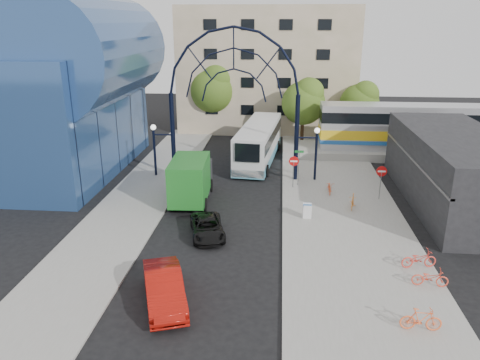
# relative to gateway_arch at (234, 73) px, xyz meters

# --- Properties ---
(ground) EXTENTS (120.00, 120.00, 0.00)m
(ground) POSITION_rel_gateway_arch_xyz_m (0.00, -14.00, -8.56)
(ground) COLOR black
(ground) RESTS_ON ground
(sidewalk_east) EXTENTS (8.00, 56.00, 0.12)m
(sidewalk_east) POSITION_rel_gateway_arch_xyz_m (8.00, -10.00, -8.50)
(sidewalk_east) COLOR gray
(sidewalk_east) RESTS_ON ground
(plaza_west) EXTENTS (5.00, 50.00, 0.12)m
(plaza_west) POSITION_rel_gateway_arch_xyz_m (-6.50, -8.00, -8.50)
(plaza_west) COLOR gray
(plaza_west) RESTS_ON ground
(gateway_arch) EXTENTS (13.64, 0.44, 12.10)m
(gateway_arch) POSITION_rel_gateway_arch_xyz_m (0.00, 0.00, 0.00)
(gateway_arch) COLOR black
(gateway_arch) RESTS_ON ground
(stop_sign) EXTENTS (0.80, 0.07, 2.50)m
(stop_sign) POSITION_rel_gateway_arch_xyz_m (4.80, -2.00, -6.56)
(stop_sign) COLOR slate
(stop_sign) RESTS_ON sidewalk_east
(do_not_enter_sign) EXTENTS (0.76, 0.07, 2.48)m
(do_not_enter_sign) POSITION_rel_gateway_arch_xyz_m (11.00, -4.00, -6.58)
(do_not_enter_sign) COLOR slate
(do_not_enter_sign) RESTS_ON sidewalk_east
(street_name_sign) EXTENTS (0.70, 0.70, 2.80)m
(street_name_sign) POSITION_rel_gateway_arch_xyz_m (5.20, -1.40, -6.43)
(street_name_sign) COLOR slate
(street_name_sign) RESTS_ON sidewalk_east
(sandwich_board) EXTENTS (0.55, 0.61, 0.99)m
(sandwich_board) POSITION_rel_gateway_arch_xyz_m (5.60, -8.02, -7.81)
(sandwich_board) COLOR white
(sandwich_board) RESTS_ON sidewalk_east
(transit_hall) EXTENTS (16.50, 18.00, 14.50)m
(transit_hall) POSITION_rel_gateway_arch_xyz_m (-15.30, 1.00, -1.86)
(transit_hall) COLOR navy
(transit_hall) RESTS_ON ground
(commercial_block_east) EXTENTS (6.00, 16.00, 5.00)m
(commercial_block_east) POSITION_rel_gateway_arch_xyz_m (16.00, -4.00, -6.06)
(commercial_block_east) COLOR black
(commercial_block_east) RESTS_ON ground
(apartment_block) EXTENTS (20.00, 12.10, 14.00)m
(apartment_block) POSITION_rel_gateway_arch_xyz_m (2.00, 20.97, -1.55)
(apartment_block) COLOR tan
(apartment_block) RESTS_ON ground
(train_platform) EXTENTS (32.00, 5.00, 0.80)m
(train_platform) POSITION_rel_gateway_arch_xyz_m (20.00, 8.00, -8.16)
(train_platform) COLOR gray
(train_platform) RESTS_ON ground
(train_car) EXTENTS (25.10, 3.05, 4.20)m
(train_car) POSITION_rel_gateway_arch_xyz_m (20.00, 8.00, -5.66)
(train_car) COLOR #B7B7BC
(train_car) RESTS_ON train_platform
(tree_north_a) EXTENTS (4.48, 4.48, 7.00)m
(tree_north_a) POSITION_rel_gateway_arch_xyz_m (6.12, 11.93, -3.95)
(tree_north_a) COLOR #382314
(tree_north_a) RESTS_ON ground
(tree_north_b) EXTENTS (5.12, 5.12, 8.00)m
(tree_north_b) POSITION_rel_gateway_arch_xyz_m (-3.88, 15.93, -3.29)
(tree_north_b) COLOR #382314
(tree_north_b) RESTS_ON ground
(tree_north_c) EXTENTS (4.16, 4.16, 6.50)m
(tree_north_c) POSITION_rel_gateway_arch_xyz_m (12.12, 13.93, -4.28)
(tree_north_c) COLOR #382314
(tree_north_c) RESTS_ON ground
(city_bus) EXTENTS (3.99, 12.61, 3.41)m
(city_bus) POSITION_rel_gateway_arch_xyz_m (1.77, 5.42, -6.77)
(city_bus) COLOR silver
(city_bus) RESTS_ON ground
(green_truck) EXTENTS (2.80, 6.70, 3.33)m
(green_truck) POSITION_rel_gateway_arch_xyz_m (-2.57, -5.14, -6.89)
(green_truck) COLOR black
(green_truck) RESTS_ON ground
(black_suv) EXTENTS (2.83, 4.44, 1.14)m
(black_suv) POSITION_rel_gateway_arch_xyz_m (-0.54, -11.00, -7.99)
(black_suv) COLOR black
(black_suv) RESTS_ON ground
(red_sedan) EXTENTS (3.17, 5.09, 1.58)m
(red_sedan) POSITION_rel_gateway_arch_xyz_m (-1.43, -18.20, -7.76)
(red_sedan) COLOR #9C1009
(red_sedan) RESTS_ON ground
(bike_near_a) EXTENTS (0.63, 1.70, 0.88)m
(bike_near_a) POSITION_rel_gateway_arch_xyz_m (7.53, -3.00, -7.99)
(bike_near_a) COLOR #EB5A2F
(bike_near_a) RESTS_ON sidewalk_east
(bike_near_b) EXTENTS (0.79, 1.70, 0.98)m
(bike_near_b) POSITION_rel_gateway_arch_xyz_m (8.80, -6.00, -7.94)
(bike_near_b) COLOR orange
(bike_near_b) RESTS_ON sidewalk_east
(bike_far_a) EXTENTS (1.95, 0.96, 0.98)m
(bike_far_a) POSITION_rel_gateway_arch_xyz_m (11.12, -13.99, -7.94)
(bike_far_a) COLOR #E93C2E
(bike_far_a) RESTS_ON sidewalk_east
(bike_far_b) EXTENTS (1.74, 0.53, 1.04)m
(bike_far_b) POSITION_rel_gateway_arch_xyz_m (9.76, -19.40, -7.92)
(bike_far_b) COLOR #FF6733
(bike_far_b) RESTS_ON sidewalk_east
(bike_far_c) EXTENTS (1.77, 0.72, 0.91)m
(bike_far_c) POSITION_rel_gateway_arch_xyz_m (11.17, -15.82, -7.98)
(bike_far_c) COLOR #F04930
(bike_far_c) RESTS_ON sidewalk_east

